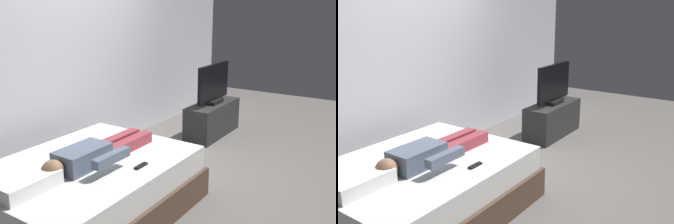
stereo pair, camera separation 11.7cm
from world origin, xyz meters
TOP-DOWN VIEW (x-y plane):
  - ground_plane at (0.00, 0.00)m, footprint 10.00×10.00m
  - back_wall at (0.40, 1.35)m, footprint 6.40×0.10m
  - bed at (-1.02, 0.20)m, footprint 1.94×1.50m
  - pillow at (-1.67, 0.20)m, footprint 0.48×0.34m
  - person at (-0.99, 0.12)m, footprint 1.26×0.46m
  - remote at (-0.84, -0.28)m, footprint 0.15×0.04m
  - tv_stand at (1.67, 0.28)m, footprint 1.10×0.40m
  - tv at (1.67, 0.28)m, footprint 0.88×0.20m

SIDE VIEW (x-z plane):
  - ground_plane at x=0.00m, z-range 0.00..0.00m
  - tv_stand at x=1.67m, z-range 0.00..0.50m
  - bed at x=-1.02m, z-range -0.01..0.53m
  - remote at x=-0.84m, z-range 0.54..0.56m
  - pillow at x=-1.67m, z-range 0.54..0.66m
  - person at x=-0.99m, z-range 0.53..0.71m
  - tv at x=1.67m, z-range 0.49..1.08m
  - back_wall at x=0.40m, z-range 0.00..2.80m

